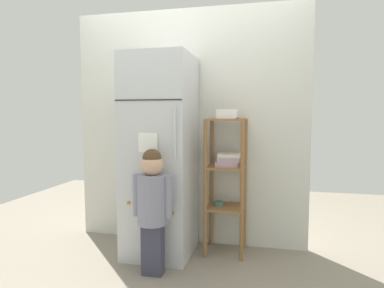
# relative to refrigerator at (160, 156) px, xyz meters

# --- Properties ---
(ground_plane) EXTENTS (6.00, 6.00, 0.00)m
(ground_plane) POSITION_rel_refrigerator_xyz_m (0.18, -0.02, -0.92)
(ground_plane) COLOR gray
(kitchen_wall_back) EXTENTS (2.36, 0.03, 2.34)m
(kitchen_wall_back) POSITION_rel_refrigerator_xyz_m (0.18, 0.35, 0.25)
(kitchen_wall_back) COLOR silver
(kitchen_wall_back) RESTS_ON ground
(refrigerator) EXTENTS (0.59, 0.67, 1.84)m
(refrigerator) POSITION_rel_refrigerator_xyz_m (0.00, 0.00, 0.00)
(refrigerator) COLOR silver
(refrigerator) RESTS_ON ground
(child_standing) EXTENTS (0.33, 0.25, 1.03)m
(child_standing) POSITION_rel_refrigerator_xyz_m (0.08, -0.44, -0.30)
(child_standing) COLOR #3A3A4E
(child_standing) RESTS_ON ground
(pantry_shelf_unit) EXTENTS (0.37, 0.36, 1.27)m
(pantry_shelf_unit) POSITION_rel_refrigerator_xyz_m (0.60, 0.14, -0.15)
(pantry_shelf_unit) COLOR olive
(pantry_shelf_unit) RESTS_ON ground
(fruit_bin) EXTENTS (0.19, 0.17, 0.09)m
(fruit_bin) POSITION_rel_refrigerator_xyz_m (0.61, 0.12, 0.38)
(fruit_bin) COLOR white
(fruit_bin) RESTS_ON pantry_shelf_unit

